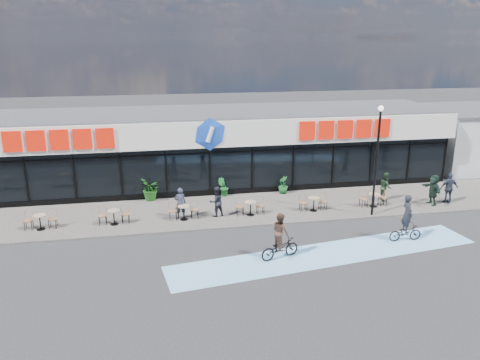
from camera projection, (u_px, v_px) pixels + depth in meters
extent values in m
plane|color=#28282B|center=(230.00, 247.00, 20.90)|extent=(120.00, 120.00, 0.00)
cube|color=#625C57|center=(216.00, 211.00, 25.12)|extent=(44.00, 5.00, 0.10)
cube|color=#7CB8EA|center=(327.00, 254.00, 20.19)|extent=(14.17, 4.13, 0.01)
cube|color=black|center=(204.00, 160.00, 29.86)|extent=(30.00, 6.00, 3.00)
cube|color=silver|center=(204.00, 125.00, 29.07)|extent=(30.60, 6.30, 1.50)
cube|color=#47474C|center=(203.00, 112.00, 28.97)|extent=(30.60, 6.30, 0.10)
cube|color=navy|center=(210.00, 146.00, 26.55)|extent=(30.60, 0.08, 0.18)
cube|color=black|center=(210.00, 153.00, 26.68)|extent=(30.00, 0.06, 0.08)
cube|color=black|center=(210.00, 194.00, 27.40)|extent=(30.00, 0.10, 0.40)
cube|color=red|center=(60.00, 140.00, 24.68)|extent=(5.63, 0.18, 1.10)
cube|color=red|center=(345.00, 129.00, 27.50)|extent=(5.63, 0.18, 1.10)
ellipsoid|color=#1743BA|center=(210.00, 134.00, 26.09)|extent=(1.90, 0.24, 1.90)
cylinder|color=black|center=(26.00, 182.00, 25.25)|extent=(0.10, 0.10, 3.00)
cylinder|color=black|center=(75.00, 179.00, 25.69)|extent=(0.10, 0.10, 3.00)
cylinder|color=black|center=(121.00, 177.00, 26.13)|extent=(0.10, 0.10, 3.00)
cylinder|color=black|center=(166.00, 175.00, 26.57)|extent=(0.10, 0.10, 3.00)
cylinder|color=black|center=(210.00, 172.00, 27.01)|extent=(0.10, 0.10, 3.00)
cylinder|color=black|center=(252.00, 170.00, 27.46)|extent=(0.10, 0.10, 3.00)
cylinder|color=black|center=(293.00, 168.00, 27.90)|extent=(0.10, 0.10, 3.00)
cylinder|color=black|center=(333.00, 166.00, 28.34)|extent=(0.10, 0.10, 3.00)
cylinder|color=black|center=(371.00, 164.00, 28.78)|extent=(0.10, 0.10, 3.00)
cylinder|color=black|center=(409.00, 162.00, 29.22)|extent=(0.10, 0.10, 3.00)
cylinder|color=black|center=(445.00, 160.00, 29.66)|extent=(0.10, 0.10, 3.00)
cylinder|color=black|center=(376.00, 164.00, 23.63)|extent=(0.12, 0.12, 5.45)
sphere|color=#FFF2CC|center=(381.00, 108.00, 22.81)|extent=(0.28, 0.28, 0.28)
cylinder|color=tan|center=(39.00, 215.00, 22.34)|extent=(0.60, 0.60, 0.04)
cylinder|color=black|center=(40.00, 222.00, 22.44)|extent=(0.06, 0.06, 0.70)
cylinder|color=black|center=(41.00, 229.00, 22.55)|extent=(0.40, 0.40, 0.02)
cylinder|color=tan|center=(113.00, 211.00, 22.95)|extent=(0.60, 0.60, 0.04)
cylinder|color=black|center=(114.00, 217.00, 23.05)|extent=(0.06, 0.06, 0.70)
cylinder|color=black|center=(115.00, 224.00, 23.15)|extent=(0.40, 0.40, 0.02)
cylinder|color=tan|center=(184.00, 206.00, 23.55)|extent=(0.60, 0.60, 0.04)
cylinder|color=black|center=(184.00, 213.00, 23.66)|extent=(0.06, 0.06, 0.70)
cylinder|color=black|center=(184.00, 219.00, 23.76)|extent=(0.40, 0.40, 0.02)
cylinder|color=tan|center=(251.00, 202.00, 24.16)|extent=(0.60, 0.60, 0.04)
cylinder|color=black|center=(250.00, 208.00, 24.26)|extent=(0.06, 0.06, 0.70)
cylinder|color=black|center=(250.00, 215.00, 24.37)|extent=(0.40, 0.40, 0.02)
cylinder|color=tan|center=(314.00, 198.00, 24.77)|extent=(0.60, 0.60, 0.04)
cylinder|color=black|center=(314.00, 204.00, 24.87)|extent=(0.06, 0.06, 0.70)
cylinder|color=black|center=(313.00, 211.00, 24.98)|extent=(0.40, 0.40, 0.02)
cylinder|color=tan|center=(374.00, 194.00, 25.38)|extent=(0.60, 0.60, 0.04)
cylinder|color=black|center=(374.00, 200.00, 25.48)|extent=(0.06, 0.06, 0.70)
cylinder|color=black|center=(373.00, 206.00, 25.58)|extent=(0.40, 0.40, 0.02)
imported|color=#195016|center=(151.00, 189.00, 26.39)|extent=(1.27, 1.39, 1.33)
imported|color=#195822|center=(223.00, 187.00, 27.17)|extent=(0.61, 0.50, 1.09)
imported|color=#154B1F|center=(283.00, 185.00, 27.65)|extent=(0.66, 0.66, 1.04)
imported|color=#2A3041|center=(180.00, 203.00, 23.78)|extent=(0.61, 0.43, 1.61)
imported|color=black|center=(216.00, 202.00, 24.01)|extent=(0.93, 0.82, 1.59)
imported|color=black|center=(433.00, 190.00, 25.69)|extent=(0.54, 1.60, 1.71)
imported|color=#1A2F1D|center=(385.00, 187.00, 26.38)|extent=(0.79, 0.92, 1.61)
imported|color=#272E3C|center=(449.00, 188.00, 25.94)|extent=(1.04, 0.48, 1.73)
imported|color=black|center=(280.00, 248.00, 19.69)|extent=(1.89, 1.13, 0.94)
imported|color=#51372A|center=(280.00, 231.00, 19.46)|extent=(0.80, 0.91, 1.59)
imported|color=black|center=(405.00, 233.00, 21.42)|extent=(1.54, 0.57, 0.80)
imported|color=black|center=(407.00, 213.00, 21.15)|extent=(0.44, 0.66, 1.78)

